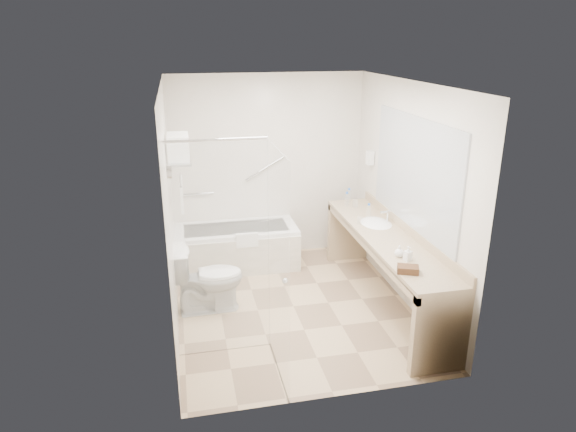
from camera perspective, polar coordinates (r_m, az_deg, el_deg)
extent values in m
plane|color=tan|center=(5.99, 0.61, -10.00)|extent=(3.20, 3.20, 0.00)
cube|color=silver|center=(5.24, 0.72, 14.56)|extent=(2.60, 3.20, 0.10)
cube|color=beige|center=(7.00, -2.26, 5.39)|extent=(2.60, 0.10, 2.50)
cube|color=beige|center=(4.05, 5.71, -5.40)|extent=(2.60, 0.10, 2.50)
cube|color=beige|center=(5.37, -13.00, 0.50)|extent=(0.10, 3.20, 2.50)
cube|color=beige|center=(5.90, 13.07, 2.23)|extent=(0.10, 3.20, 2.50)
cube|color=white|center=(6.91, -5.74, -3.41)|extent=(1.60, 0.70, 0.55)
cube|color=silver|center=(6.59, -5.36, -4.79)|extent=(1.60, 0.02, 0.50)
cube|color=white|center=(6.51, -4.56, -2.68)|extent=(0.28, 0.06, 0.18)
cylinder|color=silver|center=(6.95, -9.91, 2.44)|extent=(0.40, 0.03, 0.03)
cylinder|color=silver|center=(6.95, -2.61, 5.29)|extent=(0.53, 0.03, 0.33)
cube|color=silver|center=(4.79, -7.45, -4.04)|extent=(0.90, 0.01, 2.10)
cube|color=silver|center=(4.44, -1.10, -5.84)|extent=(0.02, 0.90, 2.10)
cylinder|color=silver|center=(4.48, -8.03, 8.38)|extent=(0.90, 0.02, 0.02)
sphere|color=silver|center=(4.33, -0.32, -7.23)|extent=(0.05, 0.05, 0.05)
cylinder|color=silver|center=(4.06, -13.07, 4.76)|extent=(0.04, 0.10, 0.10)
cube|color=silver|center=(5.58, -12.01, 6.11)|extent=(0.24, 0.55, 0.02)
cylinder|color=silver|center=(5.63, -11.85, 3.94)|extent=(0.02, 0.55, 0.02)
cube|color=white|center=(5.68, -11.74, 2.38)|extent=(0.03, 0.42, 0.32)
cube|color=white|center=(5.57, -12.05, 6.68)|extent=(0.22, 0.40, 0.08)
cube|color=white|center=(5.55, -12.11, 7.54)|extent=(0.22, 0.40, 0.08)
cube|color=white|center=(5.53, -12.17, 8.41)|extent=(0.22, 0.40, 0.08)
cube|color=tan|center=(5.80, 10.90, -2.36)|extent=(0.55, 2.70, 0.05)
cube|color=tan|center=(5.88, 13.29, -1.46)|extent=(0.03, 2.70, 0.10)
cube|color=tan|center=(5.73, 8.52, -3.09)|extent=(0.04, 2.70, 0.08)
cube|color=tan|center=(4.94, 16.53, -12.45)|extent=(0.55, 0.08, 0.80)
cube|color=tan|center=(7.09, 6.64, -1.74)|extent=(0.55, 0.08, 0.80)
ellipsoid|color=white|center=(6.16, 9.74, -1.04)|extent=(0.40, 0.52, 0.14)
cylinder|color=silver|center=(6.18, 11.05, 0.02)|extent=(0.03, 0.03, 0.14)
cube|color=#A7ADB3|center=(5.69, 13.84, 4.67)|extent=(0.02, 2.00, 1.20)
cube|color=silver|center=(6.76, 9.10, 6.41)|extent=(0.08, 0.10, 0.18)
imported|color=white|center=(5.83, -8.90, -6.85)|extent=(0.80, 0.46, 0.77)
cube|color=#4F311C|center=(4.94, 13.18, -5.79)|extent=(0.23, 0.20, 0.07)
imported|color=silver|center=(5.19, 13.15, -4.49)|extent=(0.10, 0.16, 0.07)
imported|color=silver|center=(5.26, 12.24, -3.98)|extent=(0.13, 0.14, 0.09)
cylinder|color=silver|center=(6.30, 8.95, 0.51)|extent=(0.06, 0.06, 0.16)
cylinder|color=blue|center=(6.27, 9.00, 1.29)|extent=(0.03, 0.03, 0.02)
cylinder|color=silver|center=(6.70, 6.56, 1.80)|extent=(0.06, 0.06, 0.17)
cylinder|color=blue|center=(6.67, 6.59, 2.58)|extent=(0.03, 0.03, 0.02)
cylinder|color=silver|center=(6.86, 6.79, 2.23)|extent=(0.06, 0.06, 0.16)
cylinder|color=blue|center=(6.83, 6.82, 2.98)|extent=(0.03, 0.03, 0.02)
cylinder|color=silver|center=(6.08, 8.00, -0.51)|extent=(0.09, 0.09, 0.08)
cylinder|color=silver|center=(6.67, 7.48, 1.37)|extent=(0.08, 0.08, 0.09)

